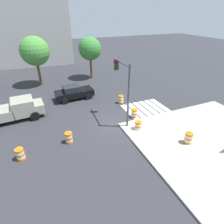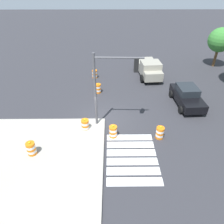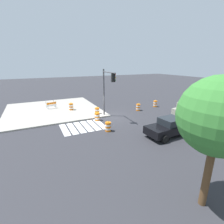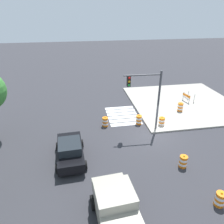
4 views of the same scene
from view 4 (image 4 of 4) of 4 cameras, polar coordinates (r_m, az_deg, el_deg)
name	(u,v)px [view 4 (image 4 of 4)]	position (r m, az deg, el deg)	size (l,w,h in m)	color
ground_plane	(151,134)	(19.62, 10.56, -5.83)	(120.00, 120.00, 0.00)	#2D2D33
sidewalk_corner	(183,102)	(26.76, 18.50, 2.46)	(12.00, 12.00, 0.15)	#9E998E
crosswalk_stripes	(123,115)	(22.47, 2.88, -0.93)	(4.35, 3.20, 0.02)	silver
sports_car	(70,150)	(16.20, -11.22, -10.11)	(4.39, 2.31, 1.63)	black
pickup_truck	(117,212)	(11.89, 1.47, -25.43)	(5.28, 2.66, 1.92)	gray
traffic_barrel_near_corner	(220,199)	(14.49, 27.09, -20.19)	(0.56, 0.56, 1.02)	orange
traffic_barrel_crosswalk_end	(162,122)	(20.85, 13.24, -2.61)	(0.56, 0.56, 1.02)	orange
traffic_barrel_median_near	(105,122)	(20.32, -1.84, -2.66)	(0.56, 0.56, 1.02)	orange
traffic_barrel_median_far	(183,161)	(16.28, 18.64, -12.53)	(0.56, 0.56, 1.02)	orange
traffic_barrel_far_curb	(139,120)	(20.83, 7.23, -2.10)	(0.56, 0.56, 1.02)	orange
traffic_barrel_on_sidewalk	(180,107)	(24.12, 17.94, 1.30)	(0.56, 0.56, 1.02)	orange
construction_barricade	(187,97)	(26.88, 19.67, 3.88)	(1.36, 0.99, 1.00)	silver
traffic_light_pole	(147,91)	(18.25, 9.32, 5.49)	(0.48, 3.29, 5.50)	#4C4C51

